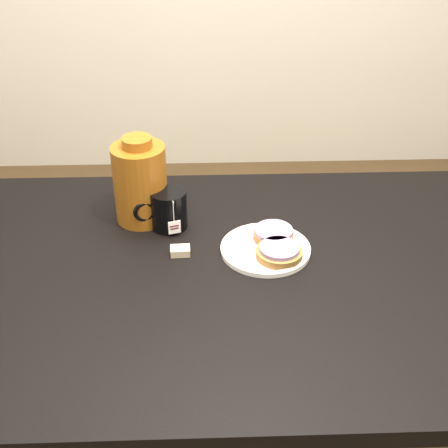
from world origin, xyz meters
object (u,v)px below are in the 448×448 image
(plate, at_px, (266,248))
(bagel_front, at_px, (279,252))
(bagel_package, at_px, (140,182))
(mug, at_px, (168,209))
(table, at_px, (258,298))
(bagel_back, at_px, (274,234))
(teabag_pouch, at_px, (180,251))

(plate, relative_size, bagel_front, 1.79)
(bagel_front, distance_m, bagel_package, 0.38)
(mug, height_order, bagel_package, bagel_package)
(mug, bearing_deg, plate, -43.13)
(table, distance_m, bagel_back, 0.16)
(mug, bearing_deg, bagel_front, -47.43)
(plate, relative_size, mug, 1.48)
(plate, xyz_separation_m, bagel_front, (0.03, -0.04, 0.02))
(bagel_back, bearing_deg, bagel_front, -85.64)
(plate, distance_m, bagel_package, 0.35)
(plate, distance_m, teabag_pouch, 0.20)
(bagel_back, height_order, bagel_front, same)
(bagel_front, bearing_deg, plate, 125.00)
(table, height_order, teabag_pouch, teabag_pouch)
(bagel_back, bearing_deg, table, -112.13)
(bagel_back, distance_m, bagel_front, 0.07)
(teabag_pouch, xyz_separation_m, bagel_package, (-0.10, 0.16, 0.09))
(teabag_pouch, bearing_deg, plate, 1.42)
(mug, xyz_separation_m, teabag_pouch, (0.03, -0.12, -0.04))
(plate, xyz_separation_m, mug, (-0.23, 0.11, 0.04))
(plate, relative_size, teabag_pouch, 4.64)
(table, relative_size, bagel_front, 12.02)
(bagel_back, height_order, mug, mug)
(teabag_pouch, bearing_deg, bagel_front, -8.52)
(table, xyz_separation_m, mug, (-0.21, 0.18, 0.13))
(teabag_pouch, bearing_deg, bagel_package, 121.08)
(bagel_package, bearing_deg, bagel_front, -31.32)
(teabag_pouch, distance_m, bagel_package, 0.21)
(teabag_pouch, bearing_deg, bagel_back, 10.10)
(teabag_pouch, bearing_deg, table, -20.38)
(bagel_front, distance_m, mug, 0.30)
(mug, relative_size, teabag_pouch, 3.13)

